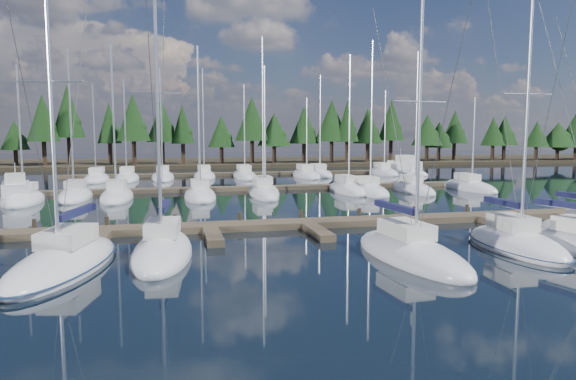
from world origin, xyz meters
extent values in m
plane|color=black|center=(0.00, 30.00, 0.00)|extent=(260.00, 260.00, 0.00)
cube|color=#30291B|center=(0.00, 90.00, 0.30)|extent=(220.00, 30.00, 0.60)
cube|color=brown|center=(0.00, 18.00, 0.20)|extent=(44.00, 2.00, 0.40)
cube|color=brown|center=(-12.00, 15.00, 0.20)|extent=(0.90, 4.00, 0.40)
cube|color=brown|center=(-6.00, 15.00, 0.20)|extent=(0.90, 4.00, 0.40)
cube|color=brown|center=(0.00, 15.00, 0.20)|extent=(0.90, 4.00, 0.40)
cube|color=brown|center=(6.00, 15.00, 0.20)|extent=(0.90, 4.00, 0.40)
cube|color=brown|center=(12.00, 15.00, 0.20)|extent=(0.90, 4.00, 0.40)
cylinder|color=#30271A|center=(-16.00, 19.00, 0.45)|extent=(0.26, 0.26, 0.90)
cylinder|color=#30271A|center=(-12.00, 19.00, 0.45)|extent=(0.26, 0.26, 0.90)
cylinder|color=#30271A|center=(-8.00, 19.00, 0.45)|extent=(0.26, 0.26, 0.90)
cylinder|color=#30271A|center=(-4.00, 19.00, 0.45)|extent=(0.26, 0.26, 0.90)
cylinder|color=#30271A|center=(0.00, 19.00, 0.45)|extent=(0.26, 0.26, 0.90)
cylinder|color=#30271A|center=(4.00, 19.00, 0.45)|extent=(0.26, 0.26, 0.90)
cylinder|color=#30271A|center=(8.00, 19.00, 0.45)|extent=(0.26, 0.26, 0.90)
cylinder|color=#30271A|center=(12.00, 19.00, 0.45)|extent=(0.26, 0.26, 0.90)
cylinder|color=#30271A|center=(16.00, 19.00, 0.45)|extent=(0.26, 0.26, 0.90)
cylinder|color=#30271A|center=(20.00, 19.00, 0.45)|extent=(0.26, 0.26, 0.90)
cube|color=brown|center=(0.00, 40.00, 0.20)|extent=(50.00, 1.80, 0.40)
cube|color=brown|center=(0.00, 60.00, 0.20)|extent=(46.00, 1.80, 0.40)
ellipsoid|color=silver|center=(-12.75, 10.29, 0.15)|extent=(4.99, 9.70, 1.90)
cube|color=silver|center=(-12.65, 10.74, 1.35)|extent=(2.28, 3.26, 0.70)
cylinder|color=silver|center=(-12.85, 9.84, 7.29)|extent=(0.19, 0.19, 12.58)
cylinder|color=silver|center=(-12.41, 11.82, 2.10)|extent=(1.01, 4.00, 0.12)
cube|color=#141639|center=(-12.41, 11.82, 2.25)|extent=(1.20, 3.87, 0.30)
cylinder|color=silver|center=(-12.85, 9.84, 7.92)|extent=(2.67, 0.67, 0.07)
cylinder|color=#3F3F44|center=(-13.29, 7.89, 7.14)|extent=(0.91, 3.92, 12.89)
cylinder|color=#3F3F44|center=(-12.31, 12.23, 7.14)|extent=(1.12, 4.82, 12.89)
ellipsoid|color=#0C203D|center=(-12.75, 10.29, 0.22)|extent=(5.19, 10.09, 0.18)
ellipsoid|color=silver|center=(-8.65, 11.57, 0.15)|extent=(3.43, 8.47, 1.90)
cube|color=silver|center=(-8.61, 11.98, 1.35)|extent=(1.72, 2.76, 0.70)
cylinder|color=silver|center=(-8.68, 11.16, 7.04)|extent=(0.17, 0.17, 12.09)
cylinder|color=silver|center=(-8.52, 12.97, 2.10)|extent=(0.44, 3.63, 0.12)
cube|color=#141639|center=(-8.52, 12.97, 2.25)|extent=(0.65, 3.49, 0.30)
cylinder|color=silver|center=(-8.68, 11.16, 7.65)|extent=(2.45, 0.28, 0.07)
cylinder|color=#3F3F44|center=(-8.84, 9.38, 6.89)|extent=(0.34, 3.57, 12.39)
cylinder|color=#3F3F44|center=(-8.49, 13.34, 6.89)|extent=(0.41, 4.39, 12.40)
ellipsoid|color=silver|center=(2.60, 8.59, 0.15)|extent=(3.52, 9.20, 1.90)
cube|color=silver|center=(2.57, 9.04, 1.35)|extent=(1.78, 2.99, 0.70)
cylinder|color=silver|center=(2.64, 8.14, 6.66)|extent=(0.17, 0.17, 11.32)
cylinder|color=silver|center=(2.49, 10.12, 2.10)|extent=(0.42, 3.96, 0.12)
cube|color=#141639|center=(2.49, 10.12, 2.25)|extent=(0.64, 3.80, 0.30)
cylinder|color=silver|center=(2.64, 8.14, 7.23)|extent=(2.56, 0.27, 0.07)
cylinder|color=#3F3F44|center=(2.79, 6.21, 6.51)|extent=(0.33, 3.89, 11.63)
cylinder|color=#3F3F44|center=(2.46, 10.52, 6.51)|extent=(0.40, 4.79, 11.63)
ellipsoid|color=silver|center=(8.69, 9.28, 0.15)|extent=(3.14, 7.50, 1.90)
cube|color=silver|center=(8.71, 9.65, 1.35)|extent=(1.65, 2.43, 0.70)
cylinder|color=silver|center=(8.68, 8.91, 7.11)|extent=(0.17, 0.17, 12.21)
cylinder|color=silver|center=(8.75, 10.53, 2.10)|extent=(0.27, 3.25, 0.12)
cube|color=#141639|center=(8.75, 10.53, 2.25)|extent=(0.49, 3.11, 0.30)
cylinder|color=silver|center=(8.68, 8.91, 7.72)|extent=(2.52, 0.19, 0.07)
cylinder|color=#3F3F44|center=(8.60, 7.33, 6.96)|extent=(0.18, 3.20, 12.52)
cylinder|color=#3F3F44|center=(8.77, 10.87, 6.96)|extent=(0.21, 3.94, 12.52)
ellipsoid|color=#0C203D|center=(8.69, 9.28, 0.22)|extent=(3.26, 7.81, 0.18)
cylinder|color=silver|center=(11.32, 9.03, 2.10)|extent=(1.05, 3.52, 0.12)
cube|color=#141639|center=(11.32, 9.03, 2.25)|extent=(1.23, 3.42, 0.30)
cylinder|color=#3F3F44|center=(11.23, 9.39, 7.24)|extent=(1.16, 4.23, 13.08)
ellipsoid|color=silver|center=(-20.31, 33.93, 0.15)|extent=(2.60, 7.62, 1.90)
cube|color=silver|center=(-20.31, 34.31, 1.35)|extent=(1.43, 2.44, 0.70)
cylinder|color=silver|center=(-20.31, 33.55, 6.24)|extent=(0.16, 0.16, 10.47)
ellipsoid|color=silver|center=(-16.69, 35.89, 0.15)|extent=(2.77, 8.27, 1.90)
cube|color=silver|center=(-16.69, 36.30, 1.35)|extent=(1.52, 2.65, 0.70)
cylinder|color=silver|center=(-16.69, 35.48, 7.12)|extent=(0.16, 0.16, 12.24)
ellipsoid|color=silver|center=(-13.01, 35.06, 0.15)|extent=(2.76, 9.29, 1.90)
cube|color=silver|center=(-13.01, 35.53, 1.35)|extent=(1.52, 2.97, 0.70)
cylinder|color=silver|center=(-13.01, 34.60, 7.30)|extent=(0.16, 0.16, 12.60)
ellipsoid|color=silver|center=(-5.69, 33.91, 0.15)|extent=(2.82, 8.24, 1.90)
cube|color=silver|center=(-5.69, 34.33, 1.35)|extent=(1.55, 2.64, 0.70)
cylinder|color=silver|center=(-5.69, 33.50, 7.25)|extent=(0.16, 0.16, 12.49)
ellipsoid|color=silver|center=(0.16, 34.48, 0.15)|extent=(2.52, 9.17, 1.90)
cube|color=silver|center=(0.16, 34.94, 1.35)|extent=(1.38, 2.93, 0.70)
cylinder|color=silver|center=(0.16, 34.02, 7.80)|extent=(0.16, 0.16, 13.59)
ellipsoid|color=silver|center=(0.69, 36.34, 0.15)|extent=(2.46, 8.10, 1.90)
cube|color=silver|center=(0.69, 36.74, 1.35)|extent=(1.35, 2.59, 0.70)
cylinder|color=silver|center=(0.69, 35.93, 6.67)|extent=(0.16, 0.16, 11.34)
ellipsoid|color=silver|center=(9.04, 35.78, 0.15)|extent=(2.69, 8.69, 1.90)
cube|color=silver|center=(9.04, 36.21, 1.35)|extent=(1.48, 2.78, 0.70)
cylinder|color=silver|center=(9.04, 35.34, 7.28)|extent=(0.16, 0.16, 12.55)
ellipsoid|color=silver|center=(10.56, 33.75, 0.15)|extent=(2.81, 7.56, 1.90)
cube|color=silver|center=(10.56, 34.13, 1.35)|extent=(1.55, 2.42, 0.70)
cylinder|color=silver|center=(10.56, 33.38, 7.81)|extent=(0.16, 0.16, 13.62)
ellipsoid|color=silver|center=(15.55, 34.45, 0.15)|extent=(2.43, 8.33, 1.90)
cube|color=silver|center=(15.55, 34.86, 1.35)|extent=(1.34, 2.66, 0.70)
cylinder|color=silver|center=(15.55, 34.03, 7.40)|extent=(0.16, 0.16, 12.80)
ellipsoid|color=silver|center=(22.33, 35.14, 0.15)|extent=(2.60, 9.19, 1.90)
cube|color=silver|center=(22.33, 35.60, 1.35)|extent=(1.43, 2.94, 0.70)
cylinder|color=silver|center=(22.33, 34.68, 5.29)|extent=(0.16, 0.16, 8.59)
ellipsoid|color=silver|center=(-17.33, 54.42, 0.15)|extent=(2.89, 8.57, 1.90)
cube|color=silver|center=(-17.33, 54.85, 1.35)|extent=(1.59, 2.74, 0.70)
cylinder|color=silver|center=(-17.33, 53.99, 6.49)|extent=(0.16, 0.16, 10.98)
ellipsoid|color=silver|center=(-13.72, 54.87, 0.15)|extent=(2.92, 9.18, 1.90)
cube|color=silver|center=(-13.72, 55.33, 1.35)|extent=(1.61, 2.94, 0.70)
cylinder|color=silver|center=(-13.72, 54.41, 6.83)|extent=(0.16, 0.16, 11.65)
ellipsoid|color=silver|center=(-9.34, 55.68, 0.15)|extent=(2.89, 10.46, 1.90)
cube|color=silver|center=(-9.34, 56.20, 1.35)|extent=(1.59, 3.35, 0.70)
cylinder|color=silver|center=(-9.34, 55.15, 7.62)|extent=(0.16, 0.16, 13.24)
ellipsoid|color=silver|center=(-3.93, 56.50, 0.15)|extent=(2.88, 8.17, 1.90)
cube|color=silver|center=(-3.93, 56.91, 1.35)|extent=(1.58, 2.62, 0.70)
cylinder|color=silver|center=(-3.93, 56.09, 7.70)|extent=(0.16, 0.16, 13.39)
ellipsoid|color=silver|center=(1.40, 55.79, 0.15)|extent=(2.90, 10.92, 1.90)
cube|color=silver|center=(1.40, 56.33, 1.35)|extent=(1.59, 3.50, 0.70)
cylinder|color=silver|center=(1.40, 55.24, 6.69)|extent=(0.16, 0.16, 11.39)
ellipsoid|color=silver|center=(9.77, 54.99, 0.15)|extent=(2.99, 10.17, 1.90)
cube|color=silver|center=(9.77, 55.50, 1.35)|extent=(1.64, 3.25, 0.70)
cylinder|color=silver|center=(9.77, 54.49, 5.86)|extent=(0.16, 0.16, 9.72)
ellipsoid|color=silver|center=(11.99, 56.04, 0.15)|extent=(2.99, 8.27, 1.90)
cube|color=silver|center=(11.99, 56.45, 1.35)|extent=(1.64, 2.65, 0.70)
cylinder|color=silver|center=(11.99, 55.63, 7.44)|extent=(0.16, 0.16, 12.89)
ellipsoid|color=silver|center=(21.96, 56.94, 0.15)|extent=(2.75, 8.94, 1.90)
cube|color=silver|center=(21.96, 57.39, 1.35)|extent=(1.51, 2.86, 0.70)
cylinder|color=silver|center=(21.96, 56.49, 6.52)|extent=(0.16, 0.16, 11.05)
ellipsoid|color=silver|center=(-21.11, 34.39, 0.10)|extent=(4.71, 8.67, 1.65)
cube|color=silver|center=(-21.11, 34.39, 1.19)|extent=(3.12, 4.91, 1.10)
cube|color=silver|center=(-21.00, 33.99, 2.11)|extent=(2.18, 3.17, 0.82)
cylinder|color=silver|center=(-21.31, 35.19, 2.66)|extent=(0.10, 0.10, 1.47)
ellipsoid|color=silver|center=(25.12, 56.48, 0.10)|extent=(5.44, 9.75, 1.85)
cube|color=silver|center=(25.12, 56.48, 1.34)|extent=(3.59, 5.52, 1.23)
cube|color=silver|center=(25.24, 56.03, 2.37)|extent=(2.50, 3.58, 0.93)
cylinder|color=silver|center=(24.87, 57.37, 2.98)|extent=(0.10, 0.10, 1.65)
cylinder|color=black|center=(-34.29, 83.40, 1.91)|extent=(0.70, 0.70, 2.61)
cone|color=black|center=(-34.29, 83.40, 5.76)|extent=(4.63, 4.63, 5.08)
ellipsoid|color=black|center=(-33.79, 83.40, 4.59)|extent=(2.78, 2.78, 2.78)
cylinder|color=black|center=(-29.00, 80.20, 2.62)|extent=(0.70, 0.70, 4.04)
cone|color=black|center=(-29.00, 80.20, 8.57)|extent=(5.20, 5.20, 7.85)
ellipsoid|color=black|center=(-28.50, 80.20, 6.77)|extent=(3.12, 3.12, 3.12)
cylinder|color=black|center=(-25.61, 83.34, 2.94)|extent=(0.70, 0.70, 4.67)
cone|color=black|center=(-25.61, 83.34, 9.81)|extent=(5.54, 5.54, 9.08)
ellipsoid|color=black|center=(-25.11, 83.34, 7.74)|extent=(3.32, 3.32, 3.32)
cylinder|color=black|center=(-18.73, 82.51, 2.44)|extent=(0.70, 0.70, 3.67)
cone|color=black|center=(-18.73, 82.51, 7.84)|extent=(4.11, 4.11, 7.14)
ellipsoid|color=black|center=(-18.23, 82.51, 6.21)|extent=(2.46, 2.46, 2.46)
cylinder|color=black|center=(-14.42, 78.80, 2.66)|extent=(0.70, 0.70, 4.11)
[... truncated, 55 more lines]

